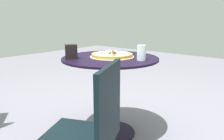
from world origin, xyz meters
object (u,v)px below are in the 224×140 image
object	(u,v)px
patio_table	(110,78)
patio_chair_corner	(90,130)
drinking_cup	(141,53)
napkin_dispenser	(71,52)
pizza_on_tray	(112,55)
pizza_server	(113,52)

from	to	relation	value
patio_table	patio_chair_corner	world-z (taller)	patio_chair_corner
drinking_cup	napkin_dispenser	bearing A→B (deg)	33.47
pizza_on_tray	napkin_dispenser	size ratio (longest dim) A/B	3.26
patio_table	drinking_cup	xyz separation A→B (m)	(-0.29, -0.06, 0.25)
patio_table	pizza_on_tray	bearing A→B (deg)	-79.48
napkin_dispenser	patio_chair_corner	distance (m)	0.90
pizza_server	pizza_on_tray	bearing A→B (deg)	-39.06
napkin_dispenser	pizza_server	bearing A→B (deg)	-2.55
pizza_server	patio_chair_corner	bearing A→B (deg)	122.57
patio_chair_corner	drinking_cup	bearing A→B (deg)	-74.86
patio_table	pizza_on_tray	world-z (taller)	pizza_on_tray
pizza_on_tray	pizza_server	xyz separation A→B (m)	(-0.03, 0.03, 0.04)
patio_table	pizza_on_tray	distance (m)	0.21
drinking_cup	patio_chair_corner	size ratio (longest dim) A/B	0.15
patio_table	napkin_dispenser	world-z (taller)	napkin_dispenser
pizza_server	napkin_dispenser	size ratio (longest dim) A/B	1.55
pizza_on_tray	patio_chair_corner	xyz separation A→B (m)	(-0.51, 0.78, -0.25)
pizza_server	napkin_dispenser	world-z (taller)	napkin_dispenser
patio_table	pizza_server	distance (m)	0.24
napkin_dispenser	patio_chair_corner	xyz separation A→B (m)	(-0.71, 0.48, -0.29)
pizza_server	patio_chair_corner	distance (m)	0.93
patio_table	pizza_on_tray	xyz separation A→B (m)	(0.01, -0.03, 0.21)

